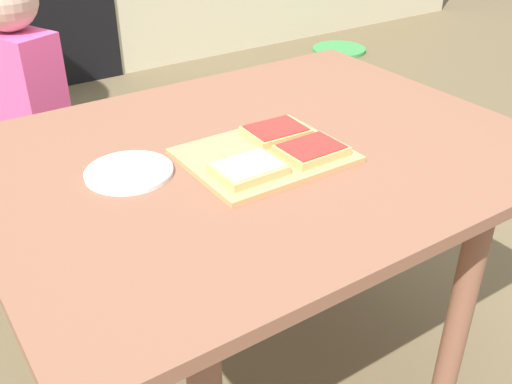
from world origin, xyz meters
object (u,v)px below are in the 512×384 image
(child_left, at_px, (30,118))
(garden_hose_coil, at_px, (339,50))
(pizza_slice_near_right, at_px, (311,150))
(cutting_board, at_px, (265,155))
(plate_white_left, at_px, (129,172))
(dining_table, at_px, (260,188))
(pizza_slice_far_right, at_px, (276,132))
(pizza_slice_near_left, at_px, (248,169))

(child_left, height_order, garden_hose_coil, child_left)
(pizza_slice_near_right, bearing_deg, garden_hose_coil, 47.20)
(cutting_board, xyz_separation_m, child_left, (-0.31, 0.84, -0.14))
(cutting_board, relative_size, plate_white_left, 1.86)
(pizza_slice_near_right, height_order, plate_white_left, pizza_slice_near_right)
(dining_table, bearing_deg, pizza_slice_far_right, 10.28)
(plate_white_left, relative_size, garden_hose_coil, 0.46)
(dining_table, bearing_deg, garden_hose_coil, 45.10)
(cutting_board, bearing_deg, pizza_slice_far_right, 39.05)
(child_left, bearing_deg, pizza_slice_near_right, -66.57)
(pizza_slice_near_right, xyz_separation_m, child_left, (-0.39, 0.90, -0.15))
(dining_table, xyz_separation_m, pizza_slice_far_right, (0.05, 0.01, 0.13))
(dining_table, relative_size, pizza_slice_far_right, 8.73)
(child_left, bearing_deg, pizza_slice_far_right, -63.92)
(plate_white_left, distance_m, garden_hose_coil, 3.57)
(dining_table, relative_size, pizza_slice_near_left, 8.93)
(pizza_slice_far_right, relative_size, garden_hose_coil, 0.35)
(pizza_slice_far_right, height_order, child_left, child_left)
(pizza_slice_far_right, bearing_deg, plate_white_left, 173.75)
(pizza_slice_near_right, height_order, child_left, child_left)
(pizza_slice_near_left, relative_size, pizza_slice_far_right, 0.98)
(pizza_slice_near_right, bearing_deg, cutting_board, 143.17)
(pizza_slice_far_right, bearing_deg, cutting_board, -140.95)
(dining_table, bearing_deg, pizza_slice_near_right, -61.60)
(child_left, bearing_deg, cutting_board, -69.86)
(cutting_board, distance_m, child_left, 0.90)
(child_left, xyz_separation_m, garden_hose_coil, (2.66, 1.55, -0.63))
(pizza_slice_far_right, bearing_deg, pizza_slice_near_right, -85.70)
(pizza_slice_near_left, bearing_deg, plate_white_left, 142.07)
(dining_table, bearing_deg, pizza_slice_near_left, -133.57)
(pizza_slice_near_right, bearing_deg, plate_white_left, 156.16)
(garden_hose_coil, bearing_deg, dining_table, -134.90)
(pizza_slice_near_right, xyz_separation_m, plate_white_left, (-0.36, 0.16, -0.02))
(dining_table, distance_m, garden_hose_coil, 3.36)
(pizza_slice_far_right, relative_size, plate_white_left, 0.77)
(pizza_slice_near_left, distance_m, child_left, 0.94)
(plate_white_left, bearing_deg, garden_hose_coil, 41.03)
(cutting_board, bearing_deg, dining_table, 66.37)
(pizza_slice_far_right, bearing_deg, dining_table, -169.72)
(cutting_board, xyz_separation_m, pizza_slice_far_right, (0.07, 0.06, 0.02))
(pizza_slice_near_right, bearing_deg, child_left, 113.43)
(dining_table, xyz_separation_m, garden_hose_coil, (2.33, 2.34, -0.65))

